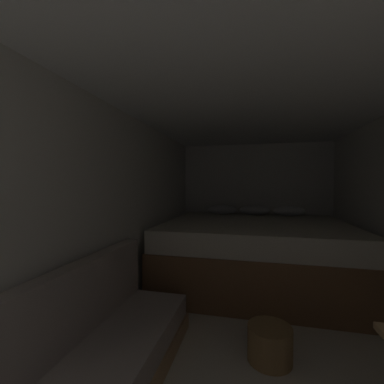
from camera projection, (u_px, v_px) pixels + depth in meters
name	position (u px, v px, depth m)	size (l,w,h in m)	color
ground_plane	(256.00, 343.00, 2.14)	(6.81, 6.81, 0.00)	beige
wall_back	(255.00, 202.00, 4.47)	(2.59, 0.05, 2.02)	silver
wall_left	(117.00, 218.00, 2.40)	(0.05, 4.81, 2.02)	silver
ceiling_slab	(258.00, 96.00, 2.08)	(2.59, 4.81, 0.05)	white
bed	(255.00, 251.00, 3.46)	(2.37, 1.99, 0.98)	brown
sofa_left	(78.00, 377.00, 1.43)	(0.62, 2.12, 0.80)	tan
wicker_basket	(270.00, 343.00, 1.93)	(0.33, 0.33, 0.26)	olive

